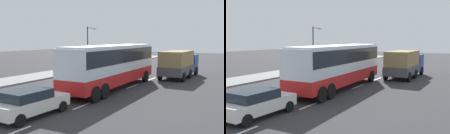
# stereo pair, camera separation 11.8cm
# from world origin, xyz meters

# --- Properties ---
(ground_plane) EXTENTS (120.00, 120.00, 0.00)m
(ground_plane) POSITION_xyz_m (0.00, 0.00, 0.00)
(ground_plane) COLOR #333335
(sidewalk_curb) EXTENTS (80.00, 4.00, 0.15)m
(sidewalk_curb) POSITION_xyz_m (0.00, 9.50, 0.07)
(sidewalk_curb) COLOR gray
(sidewalk_curb) RESTS_ON ground_plane
(lane_centreline) EXTENTS (26.43, 0.16, 0.01)m
(lane_centreline) POSITION_xyz_m (-5.30, -1.95, 0.00)
(lane_centreline) COLOR white
(lane_centreline) RESTS_ON ground_plane
(coach_bus) EXTENTS (12.13, 2.88, 3.65)m
(coach_bus) POSITION_xyz_m (0.02, -0.91, 2.26)
(coach_bus) COLOR red
(coach_bus) RESTS_ON ground_plane
(cargo_truck) EXTENTS (7.42, 2.78, 2.90)m
(cargo_truck) POSITION_xyz_m (8.94, -4.14, 1.57)
(cargo_truck) COLOR navy
(cargo_truck) RESTS_ON ground_plane
(car_white_minivan) EXTENTS (4.36, 2.05, 1.49)m
(car_white_minivan) POSITION_xyz_m (-9.09, -0.79, 0.79)
(car_white_minivan) COLOR white
(car_white_minivan) RESTS_ON ground_plane
(car_blue_saloon) EXTENTS (4.55, 2.18, 1.36)m
(car_blue_saloon) POSITION_xyz_m (8.62, 2.59, 0.74)
(car_blue_saloon) COLOR #194799
(car_blue_saloon) RESTS_ON ground_plane
(pedestrian_near_curb) EXTENTS (0.32, 0.32, 1.57)m
(pedestrian_near_curb) POSITION_xyz_m (5.45, 7.95, 1.05)
(pedestrian_near_curb) COLOR black
(pedestrian_near_curb) RESTS_ON sidewalk_curb
(street_lamp) EXTENTS (2.12, 0.24, 5.60)m
(street_lamp) POSITION_xyz_m (9.92, 8.17, 3.49)
(street_lamp) COLOR #47474C
(street_lamp) RESTS_ON sidewalk_curb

